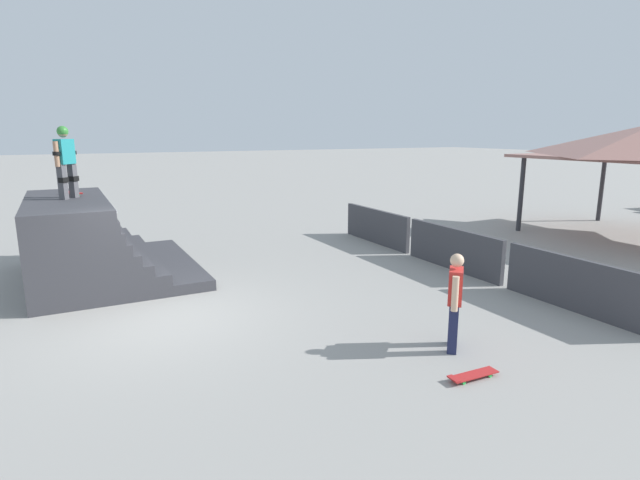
% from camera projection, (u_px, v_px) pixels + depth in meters
% --- Properties ---
extents(ground_plane, '(160.00, 160.00, 0.00)m').
position_uv_depth(ground_plane, '(160.00, 319.00, 9.30)').
color(ground_plane, gray).
extents(quarter_pipe_ramp, '(4.72, 3.60, 1.91)m').
position_uv_depth(quarter_pipe_ramp, '(87.00, 244.00, 11.73)').
color(quarter_pipe_ramp, '#38383D').
rests_on(quarter_pipe_ramp, ground).
extents(skater_on_deck, '(0.63, 0.56, 1.63)m').
position_uv_depth(skater_on_deck, '(65.00, 157.00, 11.25)').
color(skater_on_deck, '#4C4C51').
rests_on(skater_on_deck, quarter_pipe_ramp).
extents(skateboard_on_deck, '(0.82, 0.47, 0.09)m').
position_uv_depth(skateboard_on_deck, '(72.00, 193.00, 11.99)').
color(skateboard_on_deck, green).
rests_on(skateboard_on_deck, quarter_pipe_ramp).
extents(bystander_walking, '(0.53, 0.51, 1.57)m').
position_uv_depth(bystander_walking, '(455.00, 297.00, 7.84)').
color(bystander_walking, '#1E2347').
rests_on(bystander_walking, ground).
extents(skateboard_on_ground, '(0.23, 0.79, 0.09)m').
position_uv_depth(skateboard_on_ground, '(472.00, 375.00, 7.02)').
color(skateboard_on_ground, green).
rests_on(skateboard_on_ground, ground).
extents(barrier_fence, '(10.17, 0.12, 1.05)m').
position_uv_depth(barrier_fence, '(453.00, 249.00, 12.57)').
color(barrier_fence, '#3D3D42').
rests_on(barrier_fence, ground).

